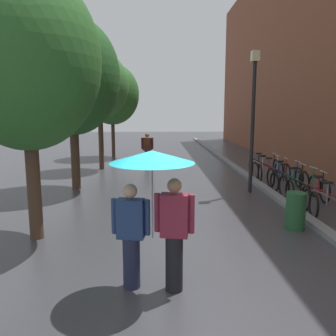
{
  "coord_description": "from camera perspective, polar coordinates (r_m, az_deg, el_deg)",
  "views": [
    {
      "loc": [
        -0.48,
        -4.88,
        2.65
      ],
      "look_at": [
        -0.22,
        2.92,
        1.35
      ],
      "focal_mm": 36.34,
      "sensor_mm": 36.0,
      "label": 1
    }
  ],
  "objects": [
    {
      "name": "couple_under_umbrella",
      "position": [
        4.95,
        -2.6,
        -4.58
      ],
      "size": [
        1.23,
        1.23,
        2.1
      ],
      "color": "#1E233D",
      "rests_on": "ground"
    },
    {
      "name": "parked_bicycle_8",
      "position": [
        14.68,
        15.67,
        0.2
      ],
      "size": [
        1.12,
        0.76,
        0.96
      ],
      "color": "black",
      "rests_on": "ground"
    },
    {
      "name": "parked_bicycle_3",
      "position": [
        11.36,
        21.18,
        -2.74
      ],
      "size": [
        1.15,
        0.81,
        0.96
      ],
      "color": "black",
      "rests_on": "ground"
    },
    {
      "name": "parked_bicycle_0",
      "position": [
        9.38,
        26.22,
        -5.56
      ],
      "size": [
        1.16,
        0.83,
        0.96
      ],
      "color": "black",
      "rests_on": "ground"
    },
    {
      "name": "parked_bicycle_4",
      "position": [
        11.98,
        19.68,
        -2.04
      ],
      "size": [
        1.12,
        0.76,
        0.96
      ],
      "color": "black",
      "rests_on": "ground"
    },
    {
      "name": "litter_bin",
      "position": [
        8.29,
        20.61,
        -6.72
      ],
      "size": [
        0.44,
        0.44,
        0.85
      ],
      "primitive_type": "cylinder",
      "color": "#1E4C28",
      "rests_on": "ground"
    },
    {
      "name": "street_tree_0",
      "position": [
        7.47,
        -22.79,
        16.3
      ],
      "size": [
        2.94,
        2.94,
        5.42
      ],
      "color": "#473323",
      "rests_on": "ground"
    },
    {
      "name": "kerb_strip",
      "position": [
        15.55,
        11.82,
        -0.32
      ],
      "size": [
        0.3,
        36.0,
        0.12
      ],
      "primitive_type": "cube",
      "color": "slate",
      "rests_on": "ground"
    },
    {
      "name": "pedestrian_walking_midground",
      "position": [
        16.26,
        -3.49,
        3.2
      ],
      "size": [
        0.59,
        0.35,
        1.65
      ],
      "color": "black",
      "rests_on": "ground"
    },
    {
      "name": "street_tree_2",
      "position": [
        15.94,
        -11.45,
        13.38
      ],
      "size": [
        2.65,
        2.65,
        5.29
      ],
      "color": "#473323",
      "rests_on": "ground"
    },
    {
      "name": "street_tree_3",
      "position": [
        20.08,
        -9.37,
        12.1
      ],
      "size": [
        3.08,
        3.08,
        5.35
      ],
      "color": "#473323",
      "rests_on": "ground"
    },
    {
      "name": "street_tree_1",
      "position": [
        11.99,
        -15.86,
        14.53
      ],
      "size": [
        3.18,
        3.18,
        5.72
      ],
      "color": "#473323",
      "rests_on": "ground"
    },
    {
      "name": "parked_bicycle_5",
      "position": [
        12.63,
        19.01,
        -1.43
      ],
      "size": [
        1.11,
        0.74,
        0.96
      ],
      "color": "black",
      "rests_on": "ground"
    },
    {
      "name": "parked_bicycle_2",
      "position": [
        10.72,
        22.34,
        -3.5
      ],
      "size": [
        1.11,
        0.75,
        0.96
      ],
      "color": "black",
      "rests_on": "ground"
    },
    {
      "name": "parked_bicycle_6",
      "position": [
        13.32,
        17.33,
        -0.8
      ],
      "size": [
        1.15,
        0.82,
        0.96
      ],
      "color": "black",
      "rests_on": "ground"
    },
    {
      "name": "street_lamp_post",
      "position": [
        11.32,
        14.07,
        9.05
      ],
      "size": [
        0.24,
        0.24,
        4.51
      ],
      "color": "black",
      "rests_on": "ground"
    },
    {
      "name": "parked_bicycle_1",
      "position": [
        10.09,
        24.87,
        -4.46
      ],
      "size": [
        1.14,
        0.8,
        0.96
      ],
      "color": "black",
      "rests_on": "ground"
    },
    {
      "name": "ground_plane",
      "position": [
        5.57,
        3.44,
        -18.95
      ],
      "size": [
        80.0,
        80.0,
        0.0
      ],
      "primitive_type": "plane",
      "color": "#38383D"
    },
    {
      "name": "parked_bicycle_7",
      "position": [
        13.96,
        16.27,
        -0.29
      ],
      "size": [
        1.17,
        0.85,
        0.96
      ],
      "color": "black",
      "rests_on": "ground"
    }
  ]
}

